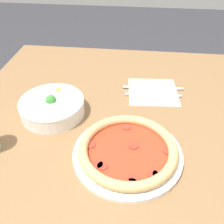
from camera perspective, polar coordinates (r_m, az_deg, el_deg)
dining_table at (r=0.75m, az=-0.69°, el=-13.77°), size 1.29×0.99×0.74m
pizza at (r=0.65m, az=3.60°, el=-8.78°), size 0.29×0.29×0.04m
bowl at (r=0.80m, az=-13.54°, el=1.36°), size 0.20×0.20×0.07m
napkin at (r=0.90m, az=9.32°, el=4.59°), size 0.18×0.18×0.00m
fork at (r=0.88m, az=9.50°, el=3.88°), size 0.02×0.20×0.00m
knife at (r=0.92m, az=9.91°, el=5.47°), size 0.02×0.22×0.01m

